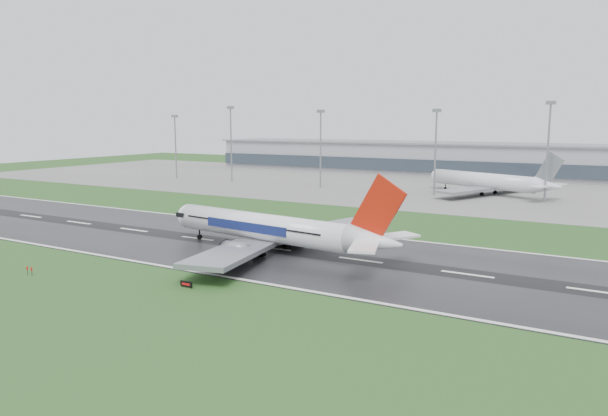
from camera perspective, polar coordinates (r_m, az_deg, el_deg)
The scene contains 12 objects.
ground at distance 126.96m, azimuth -10.91°, elevation -3.13°, with size 520.00×520.00×0.00m, color #1F4619.
runway at distance 126.95m, azimuth -10.92°, elevation -3.11°, with size 400.00×45.00×0.10m, color black.
apron at distance 235.11m, azimuth 9.25°, elevation 2.40°, with size 400.00×130.00×0.08m, color slate.
terminal at distance 291.27m, azimuth 13.44°, elevation 4.98°, with size 240.00×36.00×15.00m, color gray.
main_airliner at distance 109.77m, azimuth -2.96°, elevation -0.44°, with size 55.63×52.98×16.42m, color white, non-canonical shape.
parked_airliner at distance 209.65m, azimuth 18.48°, elevation 3.47°, with size 54.03×50.30×15.84m, color silver, non-canonical shape.
runway_sign at distance 90.53m, azimuth -12.04°, elevation -7.71°, with size 2.30×0.26×1.04m, color black, non-canonical shape.
floodmast_0 at distance 264.22m, azimuth -13.09°, elevation 6.03°, with size 0.64×0.64×28.06m, color gray.
floodmast_1 at distance 243.61m, azimuth -7.52°, elevation 6.38°, with size 0.64×0.64×31.57m, color gray.
floodmast_2 at distance 219.96m, azimuth 1.72°, elevation 5.93°, with size 0.64×0.64×29.58m, color gray.
floodmast_3 at distance 202.55m, azimuth 13.38°, elevation 5.42°, with size 0.64×0.64×29.43m, color gray.
floodmast_4 at distance 195.43m, azimuth 23.80°, elevation 5.10°, with size 0.64×0.64×31.52m, color gray.
Camera 1 is at (81.12, -94.13, 26.06)m, focal length 32.67 mm.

